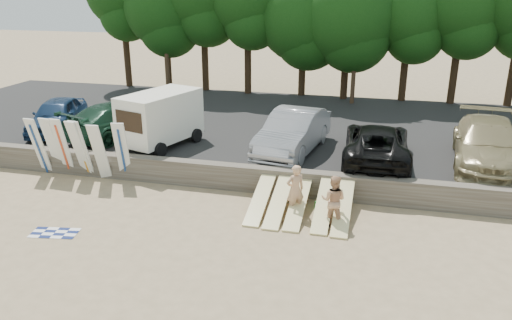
# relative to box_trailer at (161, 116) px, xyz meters

# --- Properties ---
(ground) EXTENTS (120.00, 120.00, 0.00)m
(ground) POSITION_rel_box_trailer_xyz_m (5.69, -5.41, -2.05)
(ground) COLOR tan
(ground) RESTS_ON ground
(seawall) EXTENTS (44.00, 0.50, 1.00)m
(seawall) POSITION_rel_box_trailer_xyz_m (5.69, -2.41, -1.55)
(seawall) COLOR #6B6356
(seawall) RESTS_ON ground
(parking_lot) EXTENTS (44.00, 14.50, 0.70)m
(parking_lot) POSITION_rel_box_trailer_xyz_m (5.69, 5.09, -1.70)
(parking_lot) COLOR #282828
(parking_lot) RESTS_ON ground
(treeline) EXTENTS (33.12, 6.36, 9.24)m
(treeline) POSITION_rel_box_trailer_xyz_m (6.60, 12.06, 4.39)
(treeline) COLOR #382616
(treeline) RESTS_ON parking_lot
(utility_poles) EXTENTS (25.80, 0.26, 9.00)m
(utility_poles) POSITION_rel_box_trailer_xyz_m (7.69, 10.59, 3.38)
(utility_poles) COLOR #473321
(utility_poles) RESTS_ON parking_lot
(box_trailer) EXTENTS (2.99, 4.17, 2.41)m
(box_trailer) POSITION_rel_box_trailer_xyz_m (0.00, 0.00, 0.00)
(box_trailer) COLOR white
(box_trailer) RESTS_ON parking_lot
(car_0) EXTENTS (3.09, 5.07, 1.61)m
(car_0) POSITION_rel_box_trailer_xyz_m (-5.92, 0.91, -0.54)
(car_0) COLOR navy
(car_0) RESTS_ON parking_lot
(car_1) EXTENTS (4.19, 6.10, 1.64)m
(car_1) POSITION_rel_box_trailer_xyz_m (-2.53, 0.97, -0.53)
(car_1) COLOR #11301F
(car_1) RESTS_ON parking_lot
(car_2) EXTENTS (2.69, 5.67, 1.80)m
(car_2) POSITION_rel_box_trailer_xyz_m (5.84, 0.60, -0.45)
(car_2) COLOR #97979C
(car_2) RESTS_ON parking_lot
(car_3) EXTENTS (2.67, 5.58, 1.53)m
(car_3) POSITION_rel_box_trailer_xyz_m (9.36, 0.29, -0.58)
(car_3) COLOR black
(car_3) RESTS_ON parking_lot
(car_4) EXTENTS (3.08, 6.36, 1.78)m
(car_4) POSITION_rel_box_trailer_xyz_m (13.65, 0.86, -0.46)
(car_4) COLOR #95885F
(car_4) RESTS_ON parking_lot
(surfboard_upright_0) EXTENTS (0.55, 0.77, 2.52)m
(surfboard_upright_0) POSITION_rel_box_trailer_xyz_m (-4.16, -2.93, -0.79)
(surfboard_upright_0) COLOR white
(surfboard_upright_0) RESTS_ON ground
(surfboard_upright_1) EXTENTS (0.56, 0.76, 2.53)m
(surfboard_upright_1) POSITION_rel_box_trailer_xyz_m (-3.59, -2.78, -0.78)
(surfboard_upright_1) COLOR white
(surfboard_upright_1) RESTS_ON ground
(surfboard_upright_2) EXTENTS (0.53, 0.68, 2.54)m
(surfboard_upright_2) POSITION_rel_box_trailer_xyz_m (-3.09, -2.84, -0.78)
(surfboard_upright_2) COLOR white
(surfboard_upright_2) RESTS_ON ground
(surfboard_upright_3) EXTENTS (0.62, 0.84, 2.52)m
(surfboard_upright_3) POSITION_rel_box_trailer_xyz_m (-2.31, -2.90, -0.79)
(surfboard_upright_3) COLOR white
(surfboard_upright_3) RESTS_ON ground
(surfboard_upright_4) EXTENTS (0.61, 0.78, 2.53)m
(surfboard_upright_4) POSITION_rel_box_trailer_xyz_m (-2.20, -2.86, -0.78)
(surfboard_upright_4) COLOR white
(surfboard_upright_4) RESTS_ON ground
(surfboard_upright_5) EXTENTS (0.57, 0.89, 2.49)m
(surfboard_upright_5) POSITION_rel_box_trailer_xyz_m (-1.31, -3.01, -0.80)
(surfboard_upright_5) COLOR white
(surfboard_upright_5) RESTS_ON ground
(surfboard_upright_6) EXTENTS (0.60, 0.72, 2.55)m
(surfboard_upright_6) POSITION_rel_box_trailer_xyz_m (-0.43, -2.79, -0.78)
(surfboard_upright_6) COLOR white
(surfboard_upright_6) RESTS_ON ground
(surfboard_low_0) EXTENTS (0.56, 2.91, 0.85)m
(surfboard_low_0) POSITION_rel_box_trailer_xyz_m (5.53, -3.99, -1.62)
(surfboard_low_0) COLOR beige
(surfboard_low_0) RESTS_ON ground
(surfboard_low_1) EXTENTS (0.56, 2.91, 0.85)m
(surfboard_low_1) POSITION_rel_box_trailer_xyz_m (6.20, -4.07, -1.62)
(surfboard_low_1) COLOR beige
(surfboard_low_1) RESTS_ON ground
(surfboard_low_2) EXTENTS (0.56, 2.93, 0.80)m
(surfboard_low_2) POSITION_rel_box_trailer_xyz_m (6.88, -4.02, -1.65)
(surfboard_low_2) COLOR beige
(surfboard_low_2) RESTS_ON ground
(surfboard_low_3) EXTENTS (0.56, 2.89, 0.93)m
(surfboard_low_3) POSITION_rel_box_trailer_xyz_m (7.78, -4.02, -1.58)
(surfboard_low_3) COLOR beige
(surfboard_low_3) RESTS_ON ground
(surfboard_low_4) EXTENTS (0.56, 2.90, 0.90)m
(surfboard_low_4) POSITION_rel_box_trailer_xyz_m (8.43, -4.08, -1.60)
(surfboard_low_4) COLOR beige
(surfboard_low_4) RESTS_ON ground
(beachgoer_a) EXTENTS (0.79, 0.74, 1.82)m
(beachgoer_a) POSITION_rel_box_trailer_xyz_m (6.77, -4.06, -1.14)
(beachgoer_a) COLOR tan
(beachgoer_a) RESTS_ON ground
(beachgoer_b) EXTENTS (0.90, 0.73, 1.73)m
(beachgoer_b) POSITION_rel_box_trailer_xyz_m (8.13, -4.50, -1.19)
(beachgoer_b) COLOR tan
(beachgoer_b) RESTS_ON ground
(cooler) EXTENTS (0.46, 0.42, 0.32)m
(cooler) POSITION_rel_box_trailer_xyz_m (7.63, -3.51, -1.89)
(cooler) COLOR #25882C
(cooler) RESTS_ON ground
(gear_bag) EXTENTS (0.32, 0.28, 0.22)m
(gear_bag) POSITION_rel_box_trailer_xyz_m (6.10, -3.02, -1.94)
(gear_bag) COLOR #EA591B
(gear_bag) RESTS_ON ground
(beach_towel) EXTENTS (1.73, 1.73, 0.00)m
(beach_towel) POSITION_rel_box_trailer_xyz_m (-0.50, -7.36, -2.04)
(beach_towel) COLOR white
(beach_towel) RESTS_ON ground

